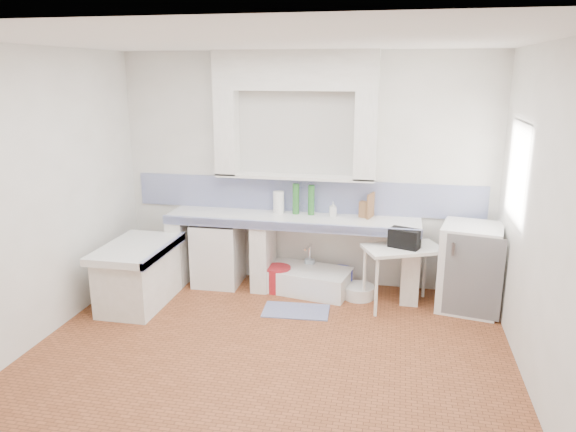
% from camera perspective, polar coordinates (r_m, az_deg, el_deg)
% --- Properties ---
extents(floor, '(4.50, 4.50, 0.00)m').
position_cam_1_polar(floor, '(5.16, -2.32, -14.79)').
color(floor, brown).
rests_on(floor, ground).
extents(ceiling, '(4.50, 4.50, 0.00)m').
position_cam_1_polar(ceiling, '(4.48, -2.71, 18.05)').
color(ceiling, white).
rests_on(ceiling, ground).
extents(wall_back, '(4.50, 0.00, 4.50)m').
position_cam_1_polar(wall_back, '(6.54, 1.77, 4.77)').
color(wall_back, white).
rests_on(wall_back, ground).
extents(wall_front, '(4.50, 0.00, 4.50)m').
position_cam_1_polar(wall_front, '(2.83, -12.50, -9.60)').
color(wall_front, white).
rests_on(wall_front, ground).
extents(wall_left, '(0.00, 4.50, 4.50)m').
position_cam_1_polar(wall_left, '(5.60, -25.44, 1.57)').
color(wall_left, white).
rests_on(wall_left, ground).
extents(wall_right, '(0.00, 4.50, 4.50)m').
position_cam_1_polar(wall_right, '(4.64, 25.59, -1.01)').
color(wall_right, white).
rests_on(wall_right, ground).
extents(alcove_mass, '(1.90, 0.25, 0.45)m').
position_cam_1_polar(alcove_mass, '(6.33, 0.74, 15.14)').
color(alcove_mass, white).
rests_on(alcove_mass, ground).
extents(window_frame, '(0.35, 0.86, 1.06)m').
position_cam_1_polar(window_frame, '(5.77, 24.79, 4.04)').
color(window_frame, '#3D2113').
rests_on(window_frame, ground).
extents(lace_valance, '(0.01, 0.84, 0.24)m').
position_cam_1_polar(lace_valance, '(5.69, 23.78, 7.89)').
color(lace_valance, white).
rests_on(lace_valance, ground).
extents(counter_slab, '(3.00, 0.60, 0.08)m').
position_cam_1_polar(counter_slab, '(6.39, 0.39, -0.44)').
color(counter_slab, white).
rests_on(counter_slab, ground).
extents(counter_lip, '(3.00, 0.04, 0.10)m').
position_cam_1_polar(counter_lip, '(6.12, -0.12, -1.12)').
color(counter_lip, navy).
rests_on(counter_lip, ground).
extents(counter_pier_left, '(0.20, 0.55, 0.82)m').
position_cam_1_polar(counter_pier_left, '(6.92, -11.09, -3.40)').
color(counter_pier_left, white).
rests_on(counter_pier_left, ground).
extents(counter_pier_mid, '(0.20, 0.55, 0.82)m').
position_cam_1_polar(counter_pier_mid, '(6.59, -2.61, -4.04)').
color(counter_pier_mid, white).
rests_on(counter_pier_mid, ground).
extents(counter_pier_right, '(0.20, 0.55, 0.82)m').
position_cam_1_polar(counter_pier_right, '(6.41, 12.79, -4.98)').
color(counter_pier_right, white).
rests_on(counter_pier_right, ground).
extents(peninsula_top, '(0.70, 1.10, 0.08)m').
position_cam_1_polar(peninsula_top, '(6.24, -15.71, -3.32)').
color(peninsula_top, white).
rests_on(peninsula_top, ground).
extents(peninsula_base, '(0.60, 1.00, 0.62)m').
position_cam_1_polar(peninsula_base, '(6.35, -15.48, -6.32)').
color(peninsula_base, white).
rests_on(peninsula_base, ground).
extents(peninsula_lip, '(0.04, 1.10, 0.10)m').
position_cam_1_polar(peninsula_lip, '(6.09, -12.94, -3.56)').
color(peninsula_lip, navy).
rests_on(peninsula_lip, ground).
extents(backsplash, '(4.27, 0.03, 0.40)m').
position_cam_1_polar(backsplash, '(6.58, 1.73, 2.18)').
color(backsplash, navy).
rests_on(backsplash, ground).
extents(stove, '(0.56, 0.54, 0.78)m').
position_cam_1_polar(stove, '(6.73, -7.40, -3.91)').
color(stove, white).
rests_on(stove, ground).
extents(sink, '(1.12, 0.74, 0.25)m').
position_cam_1_polar(sink, '(6.55, 1.97, -6.86)').
color(sink, white).
rests_on(sink, ground).
extents(side_table, '(0.95, 0.77, 0.04)m').
position_cam_1_polar(side_table, '(6.18, 11.90, -6.32)').
color(side_table, white).
rests_on(side_table, ground).
extents(fridge, '(0.73, 0.73, 0.96)m').
position_cam_1_polar(fridge, '(6.29, 18.62, -5.16)').
color(fridge, white).
rests_on(fridge, ground).
extents(bucket_red, '(0.34, 0.34, 0.30)m').
position_cam_1_polar(bucket_red, '(6.54, -1.12, -6.63)').
color(bucket_red, '#AF1A22').
rests_on(bucket_red, ground).
extents(bucket_orange, '(0.28, 0.28, 0.24)m').
position_cam_1_polar(bucket_orange, '(6.50, 1.88, -7.07)').
color(bucket_orange, '#CB5017').
rests_on(bucket_orange, ground).
extents(bucket_blue, '(0.37, 0.37, 0.28)m').
position_cam_1_polar(bucket_blue, '(6.57, 5.53, -6.70)').
color(bucket_blue, '#2833CB').
rests_on(bucket_blue, ground).
extents(basin_white, '(0.48, 0.48, 0.14)m').
position_cam_1_polar(basin_white, '(6.43, 7.47, -7.92)').
color(basin_white, white).
rests_on(basin_white, ground).
extents(water_bottle_a, '(0.11, 0.11, 0.33)m').
position_cam_1_polar(water_bottle_a, '(6.71, 2.13, -5.89)').
color(water_bottle_a, silver).
rests_on(water_bottle_a, ground).
extents(water_bottle_b, '(0.11, 0.11, 0.33)m').
position_cam_1_polar(water_bottle_b, '(6.71, 2.44, -5.95)').
color(water_bottle_b, silver).
rests_on(water_bottle_b, ground).
extents(black_bag, '(0.37, 0.29, 0.21)m').
position_cam_1_polar(black_bag, '(6.03, 12.23, -2.31)').
color(black_bag, black).
rests_on(black_bag, side_table).
extents(green_bottle_a, '(0.11, 0.11, 0.37)m').
position_cam_1_polar(green_bottle_a, '(6.47, 0.84, 1.81)').
color(green_bottle_a, '#2C702C').
rests_on(green_bottle_a, counter_slab).
extents(green_bottle_b, '(0.08, 0.08, 0.36)m').
position_cam_1_polar(green_bottle_b, '(6.44, 2.47, 1.69)').
color(green_bottle_b, '#2C702C').
rests_on(green_bottle_b, counter_slab).
extents(knife_block, '(0.12, 0.11, 0.19)m').
position_cam_1_polar(knife_block, '(6.39, 8.00, 0.69)').
color(knife_block, '#98653D').
rests_on(knife_block, counter_slab).
extents(cutting_board, '(0.08, 0.21, 0.29)m').
position_cam_1_polar(cutting_board, '(6.38, 8.72, 1.09)').
color(cutting_board, '#98653D').
rests_on(cutting_board, counter_slab).
extents(paper_towel, '(0.16, 0.16, 0.27)m').
position_cam_1_polar(paper_towel, '(6.52, -0.99, 1.47)').
color(paper_towel, white).
rests_on(paper_towel, counter_slab).
extents(soap_bottle, '(0.10, 0.10, 0.17)m').
position_cam_1_polar(soap_bottle, '(6.41, 4.76, 0.74)').
color(soap_bottle, white).
rests_on(soap_bottle, counter_slab).
extents(rug, '(0.75, 0.46, 0.01)m').
position_cam_1_polar(rug, '(6.05, 0.86, -9.98)').
color(rug, navy).
rests_on(rug, ground).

